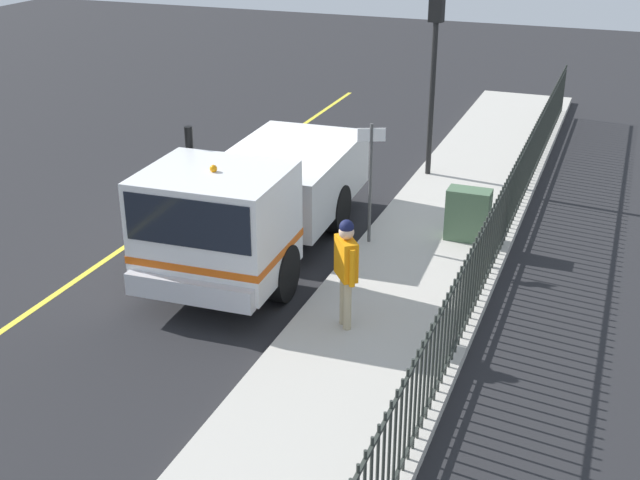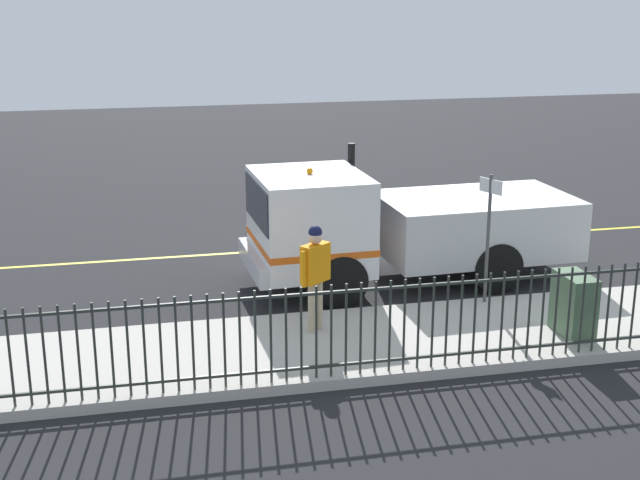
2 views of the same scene
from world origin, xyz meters
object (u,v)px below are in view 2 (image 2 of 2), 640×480
at_px(worker_standing, 315,267).
at_px(traffic_cone, 337,244).
at_px(utility_cabinet, 574,305).
at_px(work_truck, 386,222).
at_px(street_sign, 489,223).

bearing_deg(worker_standing, traffic_cone, 34.20).
bearing_deg(utility_cabinet, work_truck, -149.26).
bearing_deg(street_sign, utility_cabinet, 24.30).
height_order(work_truck, street_sign, work_truck).
relative_size(worker_standing, street_sign, 0.77).
height_order(work_truck, utility_cabinet, work_truck).
relative_size(traffic_cone, street_sign, 0.25).
relative_size(worker_standing, utility_cabinet, 1.76).
bearing_deg(worker_standing, work_truck, 14.35).
bearing_deg(work_truck, street_sign, -146.11).
distance_m(utility_cabinet, street_sign, 2.06).
bearing_deg(worker_standing, utility_cabinet, -52.46).
bearing_deg(traffic_cone, street_sign, 26.66).
bearing_deg(street_sign, traffic_cone, -153.34).
bearing_deg(utility_cabinet, traffic_cone, -154.09).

